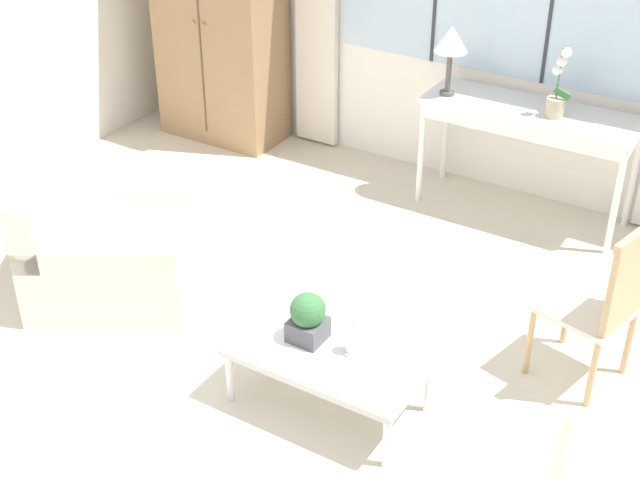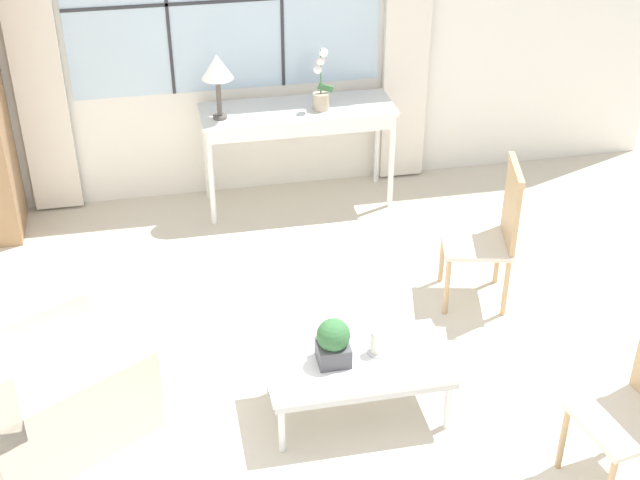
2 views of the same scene
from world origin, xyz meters
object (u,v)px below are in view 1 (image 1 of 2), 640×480
at_px(armchair_upholstered, 107,251).
at_px(coffee_table, 328,355).
at_px(console_table, 530,120).
at_px(potted_plant_small, 308,317).
at_px(armoire, 219,10).
at_px(potted_orchid, 557,93).
at_px(table_lamp, 451,42).
at_px(pillar_candle, 353,341).
at_px(side_chair_wooden, 607,297).

bearing_deg(armchair_upholstered, coffee_table, -7.77).
bearing_deg(console_table, potted_plant_small, -95.78).
height_order(armchair_upholstered, potted_plant_small, armchair_upholstered).
height_order(armoire, potted_orchid, armoire).
height_order(table_lamp, potted_orchid, table_lamp).
relative_size(coffee_table, pillar_candle, 6.27).
relative_size(armoire, potted_plant_small, 7.86).
xyz_separation_m(armoire, pillar_candle, (2.63, -2.45, -0.63)).
bearing_deg(side_chair_wooden, coffee_table, -141.01).
bearing_deg(potted_plant_small, coffee_table, -6.61).
bearing_deg(pillar_candle, side_chair_wooden, 40.99).
relative_size(table_lamp, potted_plant_small, 1.81).
distance_m(table_lamp, armchair_upholstered, 2.68).
distance_m(table_lamp, pillar_candle, 2.56).
bearing_deg(potted_plant_small, table_lamp, 98.20).
bearing_deg(armoire, side_chair_wooden, -23.46).
height_order(coffee_table, potted_plant_small, potted_plant_small).
xyz_separation_m(console_table, coffee_table, (-0.12, -2.48, -0.40)).
height_order(console_table, table_lamp, table_lamp).
distance_m(armchair_upholstered, potted_plant_small, 1.65).
distance_m(console_table, armchair_upholstered, 2.95).
xyz_separation_m(table_lamp, side_chair_wooden, (1.60, -1.50, -0.64)).
bearing_deg(pillar_candle, armoire, 137.06).
relative_size(potted_orchid, coffee_table, 0.46).
bearing_deg(potted_orchid, side_chair_wooden, -61.22).
bearing_deg(coffee_table, armchair_upholstered, 172.23).
relative_size(armoire, coffee_table, 2.08).
xyz_separation_m(console_table, armchair_upholstered, (-1.86, -2.24, -0.47)).
bearing_deg(table_lamp, potted_plant_small, -81.80).
distance_m(side_chair_wooden, coffee_table, 1.46).
relative_size(console_table, armchair_upholstered, 1.15).
relative_size(table_lamp, pillar_candle, 3.01).
bearing_deg(table_lamp, pillar_candle, -75.86).
bearing_deg(coffee_table, table_lamp, 101.20).
height_order(armoire, pillar_candle, armoire).
bearing_deg(console_table, pillar_candle, -89.95).
relative_size(armoire, table_lamp, 4.34).
xyz_separation_m(armchair_upholstered, side_chair_wooden, (2.87, 0.67, 0.30)).
height_order(table_lamp, side_chair_wooden, table_lamp).
bearing_deg(armchair_upholstered, potted_orchid, 47.04).
height_order(console_table, side_chair_wooden, side_chair_wooden).
distance_m(potted_orchid, potted_plant_small, 2.49).
bearing_deg(console_table, table_lamp, -172.72).
bearing_deg(table_lamp, potted_orchid, 1.21).
bearing_deg(table_lamp, console_table, 7.28).
relative_size(potted_orchid, potted_plant_small, 1.75).
height_order(console_table, potted_orchid, potted_orchid).
distance_m(armoire, potted_orchid, 2.80).
bearing_deg(potted_orchid, coffee_table, -96.83).
xyz_separation_m(console_table, table_lamp, (-0.59, -0.08, 0.47)).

